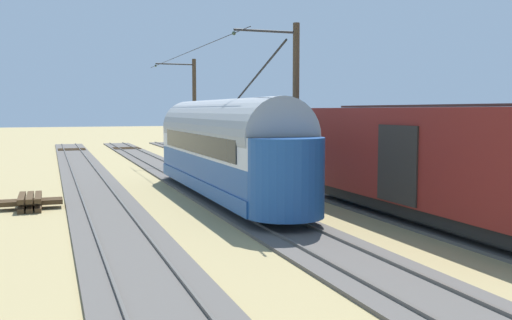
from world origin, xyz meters
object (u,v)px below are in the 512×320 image
vintage_streetcar (223,147)px  switch_stand (339,155)px  coach_adjacent (434,160)px  catenary_pole_mid_near (294,109)px  catenary_pole_foreground (193,109)px  spare_tie_stack (30,202)px

vintage_streetcar → switch_stand: (-11.88, -11.52, -1.55)m
vintage_streetcar → coach_adjacent: vintage_streetcar is taller
switch_stand → catenary_pole_mid_near: bearing=54.7°
catenary_pole_foreground → catenary_pole_mid_near: (0.00, 17.72, 0.00)m
coach_adjacent → catenary_pole_foreground: catenary_pole_foreground is taller
vintage_streetcar → spare_tie_stack: vintage_streetcar is taller
catenary_pole_foreground → switch_stand: bearing=153.2°
coach_adjacent → catenary_pole_mid_near: size_ratio=1.76×
coach_adjacent → spare_tie_stack: size_ratio=5.48×
catenary_pole_foreground → spare_tie_stack: 19.49m
catenary_pole_foreground → catenary_pole_mid_near: bearing=90.0°
coach_adjacent → switch_stand: size_ratio=10.64×
coach_adjacent → catenary_pole_foreground: 23.99m
coach_adjacent → switch_stand: (-6.76, -19.14, -1.46)m
vintage_streetcar → spare_tie_stack: size_ratio=6.74×
catenary_pole_mid_near → switch_stand: bearing=-125.3°
coach_adjacent → switch_stand: bearing=-109.5°
catenary_pole_mid_near → spare_tie_stack: bearing=-9.2°
catenary_pole_foreground → spare_tie_stack: bearing=56.8°
coach_adjacent → spare_tie_stack: (12.95, -7.78, -1.89)m
catenary_pole_mid_near → catenary_pole_foreground: bearing=-90.0°
catenary_pole_mid_near → switch_stand: 16.30m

